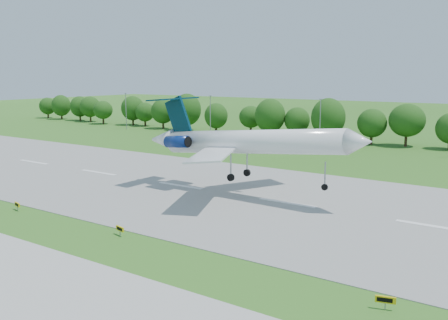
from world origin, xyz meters
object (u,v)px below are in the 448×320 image
(service_vehicle_a, at_px, (282,142))
(service_vehicle_b, at_px, (234,136))
(airliner, at_px, (240,141))
(taxi_sign_left, at_px, (17,205))

(service_vehicle_a, relative_size, service_vehicle_b, 1.23)
(airliner, distance_m, service_vehicle_a, 57.66)
(service_vehicle_b, bearing_deg, airliner, -165.05)
(airliner, height_order, service_vehicle_b, airliner)
(taxi_sign_left, xyz_separation_m, service_vehicle_b, (-17.91, 81.74, -0.23))
(taxi_sign_left, relative_size, service_vehicle_a, 0.38)
(service_vehicle_a, distance_m, service_vehicle_b, 18.29)
(airliner, xyz_separation_m, service_vehicle_a, (-20.78, 53.21, -7.83))
(airliner, bearing_deg, service_vehicle_b, 125.38)
(airliner, distance_m, taxi_sign_left, 32.87)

